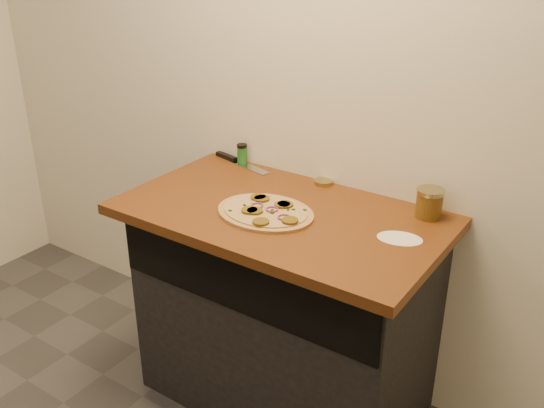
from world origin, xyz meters
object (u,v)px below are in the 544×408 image
Objects in this scene: salsa_jar at (429,203)px; pizza at (266,212)px; chefs_knife at (237,161)px; spice_shaker at (242,154)px.

pizza is at bearing -147.95° from salsa_jar.
chefs_knife is at bearing 177.13° from salsa_jar.
spice_shaker reaches higher than chefs_knife.
salsa_jar is (0.90, -0.05, 0.05)m from chefs_knife.
pizza is at bearing -41.32° from chefs_knife.
salsa_jar reaches higher than chefs_knife.
salsa_jar is 0.87m from spice_shaker.
pizza is 0.54m from chefs_knife.
salsa_jar is at bearing 32.05° from pizza.
spice_shaker is at bearing 136.30° from pizza.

